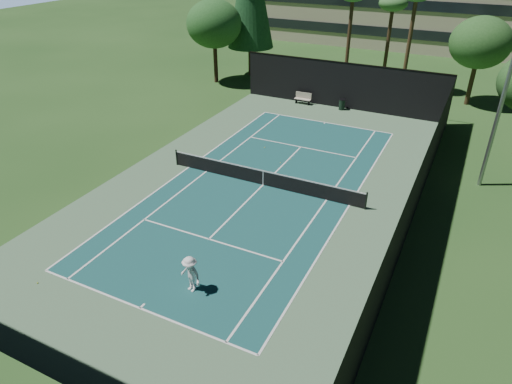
# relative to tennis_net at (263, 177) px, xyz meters

# --- Properties ---
(ground) EXTENTS (160.00, 160.00, 0.00)m
(ground) POSITION_rel_tennis_net_xyz_m (0.00, 0.00, -0.56)
(ground) COLOR #244A1B
(ground) RESTS_ON ground
(apron_slab) EXTENTS (18.00, 32.00, 0.01)m
(apron_slab) POSITION_rel_tennis_net_xyz_m (0.00, 0.00, -0.55)
(apron_slab) COLOR #507351
(apron_slab) RESTS_ON ground
(court_surface) EXTENTS (10.97, 23.77, 0.01)m
(court_surface) POSITION_rel_tennis_net_xyz_m (0.00, 0.00, -0.55)
(court_surface) COLOR #184D4B
(court_surface) RESTS_ON ground
(court_lines) EXTENTS (11.07, 23.87, 0.01)m
(court_lines) POSITION_rel_tennis_net_xyz_m (0.00, 0.00, -0.54)
(court_lines) COLOR white
(court_lines) RESTS_ON ground
(tennis_net) EXTENTS (12.90, 0.10, 1.10)m
(tennis_net) POSITION_rel_tennis_net_xyz_m (0.00, 0.00, 0.00)
(tennis_net) COLOR black
(tennis_net) RESTS_ON ground
(fence) EXTENTS (18.04, 32.05, 4.03)m
(fence) POSITION_rel_tennis_net_xyz_m (0.00, 0.06, 1.45)
(fence) COLOR black
(fence) RESTS_ON ground
(player) EXTENTS (1.27, 0.93, 1.77)m
(player) POSITION_rel_tennis_net_xyz_m (1.30, -9.97, 0.33)
(player) COLOR white
(player) RESTS_ON ground
(tennis_ball_a) EXTENTS (0.07, 0.07, 0.07)m
(tennis_ball_a) POSITION_rel_tennis_net_xyz_m (-5.09, -12.67, -0.52)
(tennis_ball_a) COLOR #B5CB2E
(tennis_ball_a) RESTS_ON ground
(tennis_ball_b) EXTENTS (0.06, 0.06, 0.06)m
(tennis_ball_b) POSITION_rel_tennis_net_xyz_m (0.12, 4.16, -0.53)
(tennis_ball_b) COLOR #B3D22F
(tennis_ball_b) RESTS_ON ground
(tennis_ball_c) EXTENTS (0.07, 0.07, 0.07)m
(tennis_ball_c) POSITION_rel_tennis_net_xyz_m (-0.28, 3.33, -0.52)
(tennis_ball_c) COLOR #C1D22F
(tennis_ball_c) RESTS_ON ground
(tennis_ball_d) EXTENTS (0.08, 0.08, 0.08)m
(tennis_ball_d) POSITION_rel_tennis_net_xyz_m (-2.29, 5.08, -0.52)
(tennis_ball_d) COLOR #C8D330
(tennis_ball_d) RESTS_ON ground
(park_bench) EXTENTS (1.50, 0.45, 1.02)m
(park_bench) POSITION_rel_tennis_net_xyz_m (-3.40, 15.53, -0.01)
(park_bench) COLOR beige
(park_bench) RESTS_ON ground
(trash_bin) EXTENTS (0.56, 0.56, 0.95)m
(trash_bin) POSITION_rel_tennis_net_xyz_m (0.25, 15.53, -0.08)
(trash_bin) COLOR black
(trash_bin) RESTS_ON ground
(palm_b) EXTENTS (2.80, 2.80, 8.42)m
(palm_b) POSITION_rel_tennis_net_xyz_m (1.50, 26.00, 6.80)
(palm_b) COLOR #432F1C
(palm_b) RESTS_ON ground
(decid_tree_a) EXTENTS (5.12, 5.12, 7.62)m
(decid_tree_a) POSITION_rel_tennis_net_xyz_m (10.00, 22.00, 4.86)
(decid_tree_a) COLOR #412F1B
(decid_tree_a) RESTS_ON ground
(decid_tree_c) EXTENTS (5.44, 5.44, 8.09)m
(decid_tree_c) POSITION_rel_tennis_net_xyz_m (-14.00, 18.00, 5.21)
(decid_tree_c) COLOR #3F271B
(decid_tree_c) RESTS_ON ground
(campus_building) EXTENTS (40.50, 12.50, 8.30)m
(campus_building) POSITION_rel_tennis_net_xyz_m (0.00, 45.98, 3.65)
(campus_building) COLOR #B9AD8F
(campus_building) RESTS_ON ground
(light_pole) EXTENTS (0.90, 0.25, 12.22)m
(light_pole) POSITION_rel_tennis_net_xyz_m (12.00, 6.00, 5.90)
(light_pole) COLOR gray
(light_pole) RESTS_ON ground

